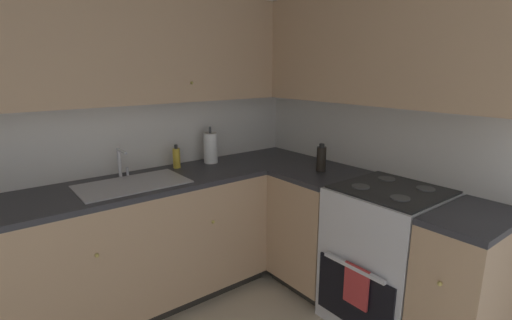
{
  "coord_description": "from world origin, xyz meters",
  "views": [
    {
      "loc": [
        -0.41,
        -1.26,
        1.66
      ],
      "look_at": [
        1.01,
        0.56,
        1.09
      ],
      "focal_mm": 26.34,
      "sensor_mm": 36.0,
      "label": 1
    }
  ],
  "objects_px": {
    "oil_bottle": "(321,159)",
    "oven_range": "(386,256)",
    "paper_towel_roll": "(211,148)",
    "soap_bottle": "(176,158)"
  },
  "relations": [
    {
      "from": "oil_bottle",
      "to": "oven_range",
      "type": "bearing_deg",
      "value": -88.19
    },
    {
      "from": "paper_towel_roll",
      "to": "soap_bottle",
      "type": "bearing_deg",
      "value": 176.05
    },
    {
      "from": "oven_range",
      "to": "oil_bottle",
      "type": "relative_size",
      "value": 5.19
    },
    {
      "from": "oven_range",
      "to": "oil_bottle",
      "type": "bearing_deg",
      "value": 91.81
    },
    {
      "from": "soap_bottle",
      "to": "paper_towel_roll",
      "type": "distance_m",
      "value": 0.29
    },
    {
      "from": "oven_range",
      "to": "oil_bottle",
      "type": "xyz_separation_m",
      "value": [
        -0.02,
        0.58,
        0.54
      ]
    },
    {
      "from": "oven_range",
      "to": "paper_towel_roll",
      "type": "xyz_separation_m",
      "value": [
        -0.52,
        1.3,
        0.57
      ]
    },
    {
      "from": "oven_range",
      "to": "soap_bottle",
      "type": "height_order",
      "value": "soap_bottle"
    },
    {
      "from": "soap_bottle",
      "to": "paper_towel_roll",
      "type": "xyz_separation_m",
      "value": [
        0.29,
        -0.02,
        0.04
      ]
    },
    {
      "from": "paper_towel_roll",
      "to": "oil_bottle",
      "type": "xyz_separation_m",
      "value": [
        0.51,
        -0.72,
        -0.03
      ]
    }
  ]
}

